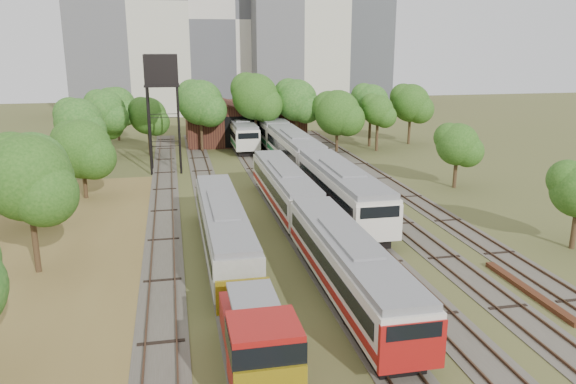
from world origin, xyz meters
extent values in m
plane|color=#475123|center=(0.00, 0.00, 0.00)|extent=(240.00, 240.00, 0.00)
cube|color=brown|center=(-18.00, 8.00, 0.02)|extent=(14.00, 60.00, 0.04)
cube|color=#4C473D|center=(-12.00, 25.00, 0.03)|extent=(2.60, 80.00, 0.06)
cube|color=#472D1E|center=(-12.72, 25.00, 0.12)|extent=(0.08, 80.00, 0.14)
cube|color=#472D1E|center=(-11.28, 25.00, 0.12)|extent=(0.08, 80.00, 0.14)
cube|color=#4C473D|center=(-8.00, 25.00, 0.03)|extent=(2.60, 80.00, 0.06)
cube|color=#472D1E|center=(-8.72, 25.00, 0.12)|extent=(0.08, 80.00, 0.14)
cube|color=#472D1E|center=(-7.28, 25.00, 0.12)|extent=(0.08, 80.00, 0.14)
cube|color=#4C473D|center=(-2.00, 25.00, 0.03)|extent=(2.60, 80.00, 0.06)
cube|color=#472D1E|center=(-2.72, 25.00, 0.12)|extent=(0.08, 80.00, 0.14)
cube|color=#472D1E|center=(-1.28, 25.00, 0.12)|extent=(0.08, 80.00, 0.14)
cube|color=#4C473D|center=(2.00, 25.00, 0.03)|extent=(2.60, 80.00, 0.06)
cube|color=#472D1E|center=(1.28, 25.00, 0.12)|extent=(0.08, 80.00, 0.14)
cube|color=#472D1E|center=(2.72, 25.00, 0.12)|extent=(0.08, 80.00, 0.14)
cube|color=#4C473D|center=(6.00, 25.00, 0.03)|extent=(2.60, 80.00, 0.06)
cube|color=#472D1E|center=(5.28, 25.00, 0.12)|extent=(0.08, 80.00, 0.14)
cube|color=#472D1E|center=(6.72, 25.00, 0.12)|extent=(0.08, 80.00, 0.14)
cube|color=#4C473D|center=(10.00, 25.00, 0.03)|extent=(2.60, 80.00, 0.06)
cube|color=#472D1E|center=(9.28, 25.00, 0.12)|extent=(0.08, 80.00, 0.14)
cube|color=#472D1E|center=(10.72, 25.00, 0.12)|extent=(0.08, 80.00, 0.14)
cube|color=black|center=(-2.00, 6.08, 0.38)|extent=(2.12, 15.64, 0.77)
cube|color=silver|center=(-2.00, 6.08, 1.97)|extent=(2.79, 17.00, 2.41)
cube|color=black|center=(-2.00, 6.08, 2.26)|extent=(2.85, 15.64, 0.82)
cube|color=slate|center=(-2.00, 6.08, 3.35)|extent=(2.57, 16.66, 0.35)
cube|color=maroon|center=(-2.00, 6.08, 1.30)|extent=(2.85, 16.66, 0.43)
cube|color=maroon|center=(-2.00, -2.37, 1.85)|extent=(2.83, 0.25, 2.17)
cube|color=black|center=(-2.00, 23.58, 0.38)|extent=(2.12, 15.64, 0.77)
cube|color=silver|center=(-2.00, 23.58, 1.97)|extent=(2.79, 17.00, 2.41)
cube|color=black|center=(-2.00, 23.58, 2.26)|extent=(2.85, 15.64, 0.82)
cube|color=slate|center=(-2.00, 23.58, 3.35)|extent=(2.57, 16.66, 0.35)
cube|color=maroon|center=(-2.00, 23.58, 1.30)|extent=(2.85, 16.66, 0.43)
cube|color=black|center=(2.00, 20.50, 0.44)|extent=(2.43, 15.64, 0.88)
cube|color=silver|center=(2.00, 20.50, 2.26)|extent=(3.20, 17.00, 2.76)
cube|color=black|center=(2.00, 20.50, 2.59)|extent=(3.26, 15.64, 0.94)
cube|color=slate|center=(2.00, 20.50, 3.84)|extent=(2.94, 16.66, 0.40)
cube|color=#196631|center=(2.00, 20.50, 1.49)|extent=(3.26, 16.66, 0.50)
cube|color=silver|center=(2.00, 12.05, 2.12)|extent=(3.24, 0.25, 2.48)
cube|color=black|center=(2.00, 38.00, 0.44)|extent=(2.43, 15.64, 0.88)
cube|color=silver|center=(2.00, 38.00, 2.26)|extent=(3.20, 17.00, 2.76)
cube|color=black|center=(2.00, 38.00, 2.59)|extent=(3.26, 15.64, 0.94)
cube|color=slate|center=(2.00, 38.00, 3.84)|extent=(2.94, 16.66, 0.40)
cube|color=#196631|center=(2.00, 38.00, 1.49)|extent=(3.26, 16.66, 0.50)
cube|color=black|center=(2.00, 55.50, 0.44)|extent=(2.43, 15.64, 0.88)
cube|color=silver|center=(2.00, 55.50, 2.26)|extent=(3.20, 17.00, 2.76)
cube|color=black|center=(2.00, 55.50, 2.59)|extent=(3.26, 15.64, 0.94)
cube|color=slate|center=(2.00, 55.50, 3.84)|extent=(2.94, 16.66, 0.40)
cube|color=#196631|center=(2.00, 55.50, 1.49)|extent=(3.26, 16.66, 0.50)
cube|color=black|center=(-2.00, 53.82, 0.41)|extent=(2.25, 14.72, 0.82)
cube|color=silver|center=(-2.00, 53.82, 2.10)|extent=(2.97, 16.00, 2.56)
cube|color=black|center=(-2.00, 53.82, 2.41)|extent=(3.03, 14.72, 0.87)
cube|color=slate|center=(-2.00, 53.82, 3.56)|extent=(2.73, 15.68, 0.37)
cube|color=#196631|center=(-2.00, 53.82, 1.38)|extent=(3.03, 15.68, 0.46)
cube|color=silver|center=(-2.00, 45.87, 1.97)|extent=(3.01, 0.25, 2.30)
cube|color=black|center=(-8.00, 0.23, 0.44)|extent=(2.17, 7.20, 0.89)
cube|color=maroon|center=(-8.00, 1.03, 1.63)|extent=(2.46, 4.40, 1.48)
cube|color=maroon|center=(-8.00, -2.37, 2.22)|extent=(2.66, 2.56, 2.66)
cube|color=black|center=(-8.00, -2.37, 2.86)|extent=(2.71, 2.61, 0.89)
cube|color=gold|center=(-8.00, 4.18, 1.58)|extent=(2.66, 0.20, 1.77)
cube|color=slate|center=(-8.00, 0.23, 3.25)|extent=(1.97, 3.60, 0.20)
cube|color=black|center=(-8.00, 14.23, 0.37)|extent=(2.04, 16.56, 0.74)
cube|color=gray|center=(-8.00, 14.23, 1.90)|extent=(2.69, 18.00, 2.32)
cube|color=black|center=(-8.00, 14.23, 2.18)|extent=(2.75, 16.56, 0.79)
cube|color=slate|center=(-8.00, 14.23, 3.22)|extent=(2.47, 17.64, 0.33)
cylinder|color=black|center=(-13.36, 39.04, 4.60)|extent=(0.23, 0.23, 9.19)
cylinder|color=black|center=(-10.25, 39.04, 4.60)|extent=(0.23, 0.23, 9.19)
cylinder|color=black|center=(-13.36, 42.14, 4.60)|extent=(0.23, 0.23, 9.19)
cylinder|color=black|center=(-10.25, 42.14, 4.60)|extent=(0.23, 0.23, 9.19)
cube|color=black|center=(-11.80, 40.59, 9.29)|extent=(3.62, 3.62, 0.20)
cube|color=black|center=(-11.80, 40.59, 10.94)|extent=(3.45, 3.45, 3.10)
cube|color=#4F2816|center=(8.20, 4.63, 0.13)|extent=(0.51, 8.14, 0.26)
cube|color=#321612|center=(-1.00, 58.00, 2.75)|extent=(16.00, 11.00, 5.50)
cube|color=#321612|center=(-5.00, 58.00, 6.10)|extent=(8.45, 11.55, 2.96)
cube|color=#321612|center=(3.00, 58.00, 6.10)|extent=(8.45, 11.55, 2.96)
cube|color=black|center=(-1.00, 52.55, 2.20)|extent=(6.40, 0.15, 4.12)
cylinder|color=#382616|center=(-19.46, 13.42, 2.34)|extent=(0.36, 0.36, 4.68)
sphere|color=#1E4A13|center=(-19.46, 13.42, 5.96)|extent=(5.15, 5.15, 5.15)
cylinder|color=#382616|center=(-21.35, 22.91, 1.81)|extent=(0.36, 0.36, 3.62)
sphere|color=#1E4A13|center=(-21.35, 22.91, 4.61)|extent=(5.31, 5.31, 5.31)
cylinder|color=#382616|center=(-18.93, 30.62, 1.78)|extent=(0.36, 0.36, 3.55)
sphere|color=#1E4A13|center=(-18.93, 30.62, 4.52)|extent=(5.26, 5.26, 5.26)
cylinder|color=#382616|center=(-20.42, 40.08, 2.23)|extent=(0.36, 0.36, 4.46)
sphere|color=#1E4A13|center=(-20.42, 40.08, 5.68)|extent=(4.94, 4.94, 4.94)
cylinder|color=#382616|center=(-19.37, 51.26, 1.73)|extent=(0.36, 0.36, 3.45)
sphere|color=#1E4A13|center=(-19.37, 51.26, 4.39)|extent=(4.52, 4.52, 4.52)
cylinder|color=#382616|center=(-18.57, 62.40, 1.94)|extent=(0.36, 0.36, 3.87)
sphere|color=#1E4A13|center=(-18.57, 62.40, 4.93)|extent=(5.44, 5.44, 5.44)
cylinder|color=#382616|center=(-18.78, 49.80, 2.25)|extent=(0.36, 0.36, 4.50)
sphere|color=#1E4A13|center=(-18.78, 49.80, 5.73)|extent=(4.86, 4.86, 4.86)
cylinder|color=#382616|center=(-13.82, 50.17, 1.94)|extent=(0.36, 0.36, 3.87)
sphere|color=#1E4A13|center=(-13.82, 50.17, 4.93)|extent=(4.54, 4.54, 4.54)
cylinder|color=#382616|center=(-7.29, 51.53, 2.47)|extent=(0.36, 0.36, 4.94)
sphere|color=#1E4A13|center=(-7.29, 51.53, 6.29)|extent=(5.72, 5.72, 5.72)
cylinder|color=#382616|center=(-0.31, 51.05, 2.73)|extent=(0.36, 0.36, 5.45)
sphere|color=#1E4A13|center=(-0.31, 51.05, 6.94)|extent=(5.94, 5.94, 5.94)
cylinder|color=#382616|center=(5.15, 51.14, 2.50)|extent=(0.36, 0.36, 5.00)
sphere|color=#1E4A13|center=(5.15, 51.14, 6.37)|extent=(5.43, 5.43, 5.43)
cylinder|color=#382616|center=(9.68, 47.54, 1.98)|extent=(0.36, 0.36, 3.95)
sphere|color=#1E4A13|center=(9.68, 47.54, 5.03)|extent=(5.77, 5.77, 5.77)
cylinder|color=#382616|center=(15.21, 50.59, 2.33)|extent=(0.36, 0.36, 4.65)
sphere|color=#1E4A13|center=(15.21, 50.59, 5.92)|extent=(4.83, 4.83, 4.83)
cylinder|color=#382616|center=(21.22, 51.25, 2.22)|extent=(0.36, 0.36, 4.44)
sphere|color=#1E4A13|center=(21.22, 51.25, 5.66)|extent=(5.18, 5.18, 5.18)
cylinder|color=#382616|center=(15.45, 10.40, 1.64)|extent=(0.36, 0.36, 3.29)
cylinder|color=#382616|center=(15.63, 27.43, 1.67)|extent=(0.36, 0.36, 3.35)
sphere|color=#1E4A13|center=(15.63, 27.43, 4.26)|extent=(4.04, 4.04, 4.04)
cylinder|color=#382616|center=(14.96, 47.14, 2.08)|extent=(0.36, 0.36, 4.16)
sphere|color=#1E4A13|center=(14.96, 47.14, 5.30)|extent=(3.94, 3.94, 3.94)
cube|color=beige|center=(-18.00, 95.00, 21.00)|extent=(22.00, 16.00, 42.00)
cube|color=beige|center=(2.00, 100.00, 18.00)|extent=(20.00, 18.00, 36.00)
cube|color=#46494E|center=(34.00, 110.00, 14.00)|extent=(12.00, 12.00, 28.00)
camera|label=1|loc=(-10.96, -21.06, 13.63)|focal=35.00mm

